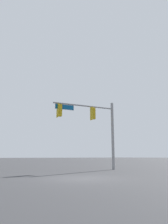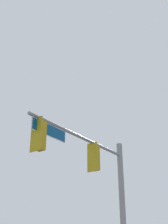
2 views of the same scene
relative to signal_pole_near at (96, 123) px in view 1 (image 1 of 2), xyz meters
The scene contains 2 objects.
ground_plane 9.13m from the signal_pole_near, 46.46° to the left, with size 400.00×400.00×0.00m, color #38383A.
signal_pole_near is the anchor object (origin of this frame).
Camera 1 is at (7.16, 10.85, 1.24)m, focal length 35.00 mm.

